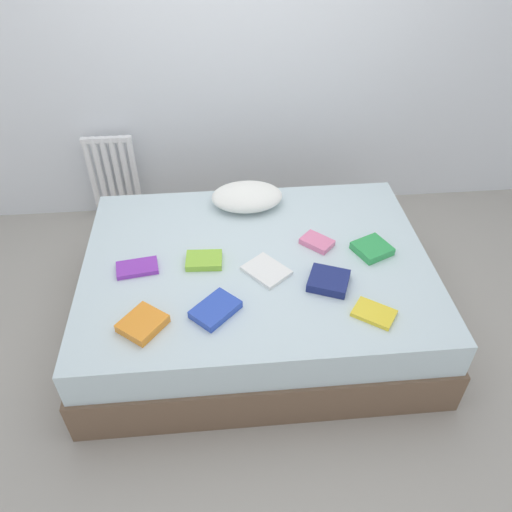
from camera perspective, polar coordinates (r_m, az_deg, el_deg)
The scene contains 14 objects.
ground_plane at distance 3.18m, azimuth 0.08°, elevation -7.20°, with size 8.00×8.00×0.00m, color #9E998E.
back_wall at distance 3.62m, azimuth -2.05°, elevation 25.20°, with size 6.00×0.10×2.80m, color silver.
bed at distance 3.00m, azimuth 0.09°, elevation -4.01°, with size 2.00×1.50×0.50m.
radiator at distance 3.94m, azimuth -16.04°, elevation 9.14°, with size 0.36×0.04×0.59m.
pillow at distance 3.21m, azimuth -1.04°, elevation 6.81°, with size 0.46×0.32×0.14m, color white.
textbook_navy at distance 2.68m, azimuth 8.31°, elevation -2.82°, with size 0.21×0.19×0.05m, color navy.
textbook_lime at distance 2.81m, azimuth -5.97°, elevation -0.49°, with size 0.20×0.15×0.04m, color #8CC638.
textbook_orange at distance 2.51m, azimuth -12.85°, elevation -7.55°, with size 0.20×0.18×0.05m, color orange.
textbook_pink at distance 2.94m, azimuth 6.99°, elevation 1.59°, with size 0.18×0.12×0.04m, color pink.
textbook_purple at distance 2.83m, azimuth -13.44°, elevation -1.32°, with size 0.23×0.13×0.03m, color purple.
textbook_blue at distance 2.52m, azimuth -4.66°, elevation -6.13°, with size 0.23×0.16×0.04m, color #2847B7.
textbook_white at distance 2.74m, azimuth 1.19°, elevation -1.68°, with size 0.23×0.18×0.02m, color white.
textbook_yellow at distance 2.58m, azimuth 13.36°, elevation -6.39°, with size 0.20×0.14×0.02m, color yellow.
textbook_green at distance 2.94m, azimuth 13.15°, elevation 0.83°, with size 0.19×0.18×0.05m, color green.
Camera 1 is at (-0.20, -2.13, 2.34)m, focal length 34.94 mm.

